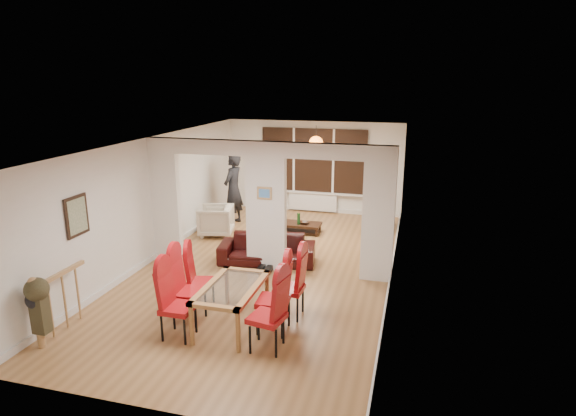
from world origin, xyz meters
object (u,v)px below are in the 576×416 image
at_px(dining_chair_la, 178,303).
at_px(person, 233,189).
at_px(dining_chair_lc, 200,278).
at_px(bottle, 299,218).
at_px(sofa, 267,249).
at_px(dining_chair_rc, 289,284).
at_px(armchair, 216,221).
at_px(dining_chair_lb, 189,288).
at_px(dining_chair_ra, 267,312).
at_px(dining_table, 232,306).
at_px(television, 380,219).
at_px(bowl, 304,223).
at_px(coffee_table, 299,228).
at_px(dining_chair_rb, 273,295).

distance_m(dining_chair_la, person, 5.83).
height_order(dining_chair_lc, person, person).
bearing_deg(bottle, sofa, -95.09).
height_order(dining_chair_rc, armchair, dining_chair_rc).
height_order(dining_chair_lb, armchair, dining_chair_lb).
bearing_deg(bottle, dining_chair_lb, -97.45).
distance_m(dining_chair_lc, dining_chair_ra, 1.79).
distance_m(dining_chair_la, armchair, 4.85).
relative_size(dining_table, armchair, 1.78).
distance_m(dining_table, television, 5.97).
xyz_separation_m(bottle, bowl, (0.13, 0.09, -0.12)).
distance_m(person, bowl, 2.13).
relative_size(dining_chair_la, sofa, 0.56).
relative_size(dining_chair_lb, television, 1.21).
height_order(armchair, coffee_table, armchair).
bearing_deg(coffee_table, dining_chair_la, -95.70).
bearing_deg(bowl, armchair, -161.37).
bearing_deg(dining_chair_lc, dining_chair_rc, -10.77).
distance_m(dining_chair_ra, person, 6.25).
xyz_separation_m(dining_chair_rb, bottle, (-0.76, 4.70, -0.19)).
height_order(dining_chair_rb, coffee_table, dining_chair_rb).
distance_m(dining_chair_lc, sofa, 2.27).
xyz_separation_m(dining_chair_ra, sofa, (-1.01, 3.18, -0.29)).
bearing_deg(bowl, dining_chair_lb, -98.79).
relative_size(dining_table, dining_chair_lc, 1.42).
xyz_separation_m(dining_chair_rb, armchair, (-2.72, 4.09, -0.22)).
xyz_separation_m(dining_chair_lb, bowl, (0.75, 4.83, -0.30)).
xyz_separation_m(dining_chair_la, sofa, (0.36, 3.22, -0.27)).
bearing_deg(dining_chair_ra, dining_chair_lb, 173.06).
height_order(dining_chair_rc, bowl, dining_chair_rc).
xyz_separation_m(dining_table, dining_chair_rc, (0.77, 0.56, 0.22)).
xyz_separation_m(dining_table, person, (-1.97, 5.15, 0.60)).
bearing_deg(bottle, person, 167.58).
distance_m(dining_chair_lb, dining_chair_ra, 1.52).
xyz_separation_m(dining_chair_lc, dining_chair_rb, (1.44, -0.47, 0.08)).
relative_size(dining_chair_rb, person, 0.63).
bearing_deg(sofa, bottle, 76.28).
relative_size(armchair, bowl, 3.52).
height_order(dining_chair_ra, bottle, dining_chair_ra).
distance_m(dining_chair_la, dining_chair_ra, 1.37).
height_order(sofa, bowl, sofa).
xyz_separation_m(dining_chair_rc, sofa, (-1.05, 2.14, -0.27)).
xyz_separation_m(dining_chair_lb, person, (-1.25, 5.16, 0.37)).
xyz_separation_m(dining_chair_rc, person, (-2.75, 4.58, 0.38)).
distance_m(dining_chair_la, sofa, 3.25).
bearing_deg(armchair, bowl, 95.40).
bearing_deg(television, sofa, 158.65).
xyz_separation_m(dining_chair_lb, dining_chair_rb, (1.38, 0.04, 0.02)).
bearing_deg(television, bottle, 130.11).
distance_m(person, bottle, 2.00).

